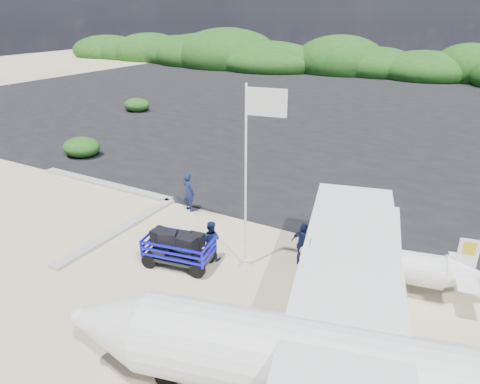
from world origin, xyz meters
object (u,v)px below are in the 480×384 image
object	(u,v)px
baggage_cart	(180,265)
crew_b	(211,240)
flagpole	(245,266)
crew_c	(303,245)
aircraft_small	(281,98)
signboard	(310,372)
crew_a	(189,192)

from	to	relation	value
baggage_cart	crew_b	xyz separation A→B (m)	(0.79, 0.94, 0.80)
flagpole	crew_c	xyz separation A→B (m)	(1.82, 1.11, 0.87)
baggage_cart	crew_b	distance (m)	1.46
crew_b	aircraft_small	bearing A→B (deg)	-83.55
signboard	crew_b	world-z (taller)	crew_b
baggage_cart	crew_c	distance (m)	4.66
aircraft_small	signboard	bearing A→B (deg)	103.87
flagpole	crew_a	size ratio (longest dim) A/B	3.54
crew_b	crew_c	size ratio (longest dim) A/B	0.92
baggage_cart	aircraft_small	world-z (taller)	aircraft_small
crew_b	aircraft_small	xyz separation A→B (m)	(-10.95, 31.09, -0.80)
crew_a	aircraft_small	xyz separation A→B (m)	(-7.70, 27.95, -0.95)
baggage_cart	crew_a	world-z (taller)	crew_a
crew_b	aircraft_small	world-z (taller)	crew_b
signboard	aircraft_small	distance (m)	38.19
signboard	crew_a	bearing A→B (deg)	137.75
crew_a	crew_c	size ratio (longest dim) A/B	1.10
signboard	aircraft_small	xyz separation A→B (m)	(-16.27, 34.55, 0.00)
flagpole	crew_c	distance (m)	2.30
baggage_cart	crew_c	world-z (taller)	crew_c
flagpole	crew_c	size ratio (longest dim) A/B	3.88
flagpole	signboard	world-z (taller)	flagpole
crew_a	flagpole	bearing A→B (deg)	165.89
crew_a	crew_c	bearing A→B (deg)	-177.53
flagpole	signboard	bearing A→B (deg)	-42.90
crew_b	signboard	bearing A→B (deg)	133.91
flagpole	signboard	distance (m)	5.36
crew_b	flagpole	bearing A→B (deg)	174.27
flagpole	baggage_cart	bearing A→B (deg)	-152.93
flagpole	crew_a	bearing A→B (deg)	147.43
signboard	crew_b	distance (m)	6.40
crew_a	crew_b	distance (m)	4.52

